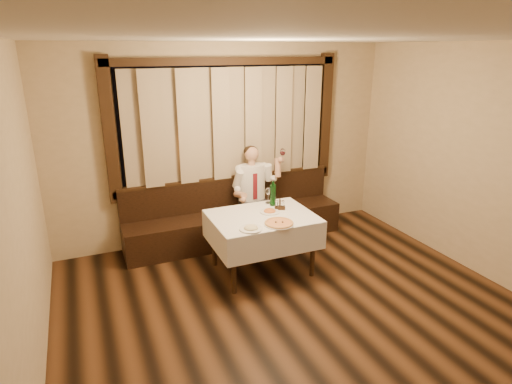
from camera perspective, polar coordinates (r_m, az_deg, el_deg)
name	(u,v)px	position (r m, az deg, el deg)	size (l,w,h in m)	color
room	(291,173)	(4.42, 4.69, 2.61)	(5.01, 6.01, 2.81)	black
banquette	(234,220)	(6.33, -2.92, -3.73)	(3.20, 0.61, 0.94)	black
dining_table	(262,223)	(5.32, 0.84, -4.20)	(1.27, 0.97, 0.76)	black
pizza	(279,223)	(5.02, 3.08, -4.17)	(0.36, 0.36, 0.04)	white
pasta_red	(270,210)	(5.37, 1.84, -2.39)	(0.25, 0.25, 0.08)	white
pasta_cream	(251,227)	(4.87, -0.67, -4.63)	(0.27, 0.27, 0.09)	white
green_bottle	(273,194)	(5.58, 2.26, -0.33)	(0.08, 0.08, 0.35)	#0E4512
table_wine_glass	(268,192)	(5.65, 1.64, 0.01)	(0.08, 0.08, 0.21)	white
cruet_caddy	(280,206)	(5.47, 3.20, -1.84)	(0.14, 0.11, 0.14)	black
seated_man	(254,187)	(6.18, -0.25, 0.69)	(0.76, 0.57, 1.40)	black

